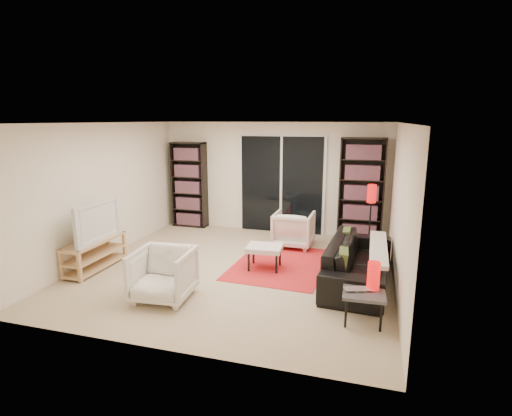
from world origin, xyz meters
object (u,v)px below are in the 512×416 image
Objects in this scene: sofa at (359,261)px; floor_lamp at (371,201)px; ottoman at (265,249)px; bookshelf_left at (189,185)px; armchair_back at (294,229)px; bookshelf_right at (361,190)px; armchair_front at (163,274)px; tv_stand at (95,254)px; side_table at (364,294)px.

floor_lamp reaches higher than sofa.
sofa is 1.53m from ottoman.
armchair_back is (2.62, -0.84, -0.63)m from bookshelf_left.
bookshelf_right reaches higher than sofa.
armchair_back is 0.97× the size of armchair_front.
tv_stand is at bearing 103.08° from sofa.
sofa is 3.66× the size of ottoman.
side_table is at bearing -1.66° from armchair_front.
floor_lamp reaches higher than side_table.
sofa is (0.07, -2.29, -0.72)m from bookshelf_right.
tv_stand is at bearing -144.54° from bookshelf_right.
tv_stand reaches higher than side_table.
bookshelf_right is 5.19m from tv_stand.
sofa is (4.25, 0.68, 0.06)m from tv_stand.
armchair_front is at bearing -131.59° from floor_lamp.
armchair_back is at bearing 80.37° from ottoman.
armchair_back is 1.37m from ottoman.
armchair_front is at bearing -124.93° from ottoman.
bookshelf_right is 2.66× the size of armchair_front.
bookshelf_right is 1.66× the size of floor_lamp.
ottoman is at bearing 139.60° from side_table.
sofa is 1.77m from floor_lamp.
armchair_back is 3.13m from armchair_front.
tv_stand is at bearing -151.91° from floor_lamp.
armchair_front is at bearing 122.41° from sofa.
armchair_back is (2.95, 2.14, 0.08)m from tv_stand.
armchair_back is 1.57m from floor_lamp.
tv_stand is 0.55× the size of sofa.
side_table is (0.18, -3.58, -0.69)m from bookshelf_right.
sofa is at bearing -88.13° from bookshelf_right.
armchair_front is 4.13m from floor_lamp.
tv_stand is at bearing 152.69° from armchair_front.
side_table is (4.03, -3.58, -0.62)m from bookshelf_left.
bookshelf_right is 4.51m from armchair_front.
bookshelf_right is 0.68m from floor_lamp.
bookshelf_right is at bearing -0.00° from bookshelf_left.
floor_lamp is at bearing 43.03° from ottoman.
side_table is (1.40, -2.74, 0.01)m from armchair_back.
bookshelf_left is 3.19× the size of ottoman.
bookshelf_right is 2.72m from ottoman.
armchair_front reaches higher than ottoman.
armchair_front is (1.34, -3.69, -0.62)m from bookshelf_left.
sofa reaches higher than ottoman.
sofa is (3.92, -2.29, -0.65)m from bookshelf_left.
side_table is 3.00m from floor_lamp.
armchair_back is 0.60× the size of floor_lamp.
tv_stand is 1.82m from armchair_front.
bookshelf_left is 2.56× the size of armchair_back.
ottoman is at bearing -123.66° from bookshelf_right.
bookshelf_left is 4.10m from floor_lamp.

